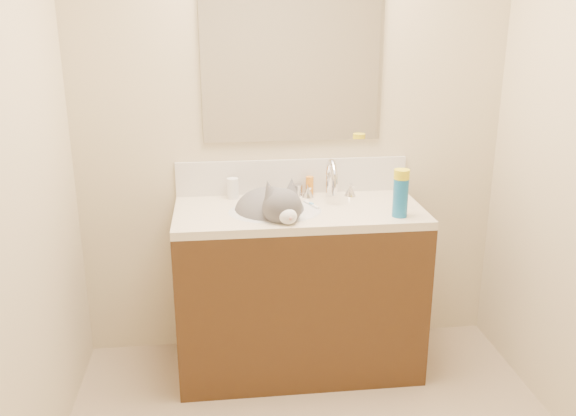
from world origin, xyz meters
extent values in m
cube|color=beige|center=(0.00, 1.25, 1.25)|extent=(2.20, 0.04, 2.50)
cube|color=#3D2511|center=(0.00, 0.97, 0.41)|extent=(1.20, 0.55, 0.82)
cube|color=beige|center=(0.00, 0.97, 0.84)|extent=(1.20, 0.55, 0.04)
ellipsoid|color=silver|center=(-0.12, 0.94, 0.79)|extent=(0.45, 0.36, 0.14)
cylinder|color=silver|center=(0.18, 1.16, 0.92)|extent=(0.04, 0.04, 0.11)
torus|color=silver|center=(0.18, 1.09, 0.97)|extent=(0.03, 0.20, 0.20)
cylinder|color=silver|center=(0.18, 1.01, 0.94)|extent=(0.03, 0.03, 0.06)
cone|color=silver|center=(0.07, 1.16, 0.89)|extent=(0.06, 0.06, 0.06)
cone|color=silver|center=(0.29, 1.16, 0.89)|extent=(0.06, 0.06, 0.06)
ellipsoid|color=#4E4C4E|center=(-0.14, 0.99, 0.83)|extent=(0.43, 0.46, 0.26)
ellipsoid|color=#4E4C4E|center=(-0.10, 0.82, 0.92)|extent=(0.22, 0.20, 0.17)
ellipsoid|color=#4E4C4E|center=(-0.12, 0.89, 0.89)|extent=(0.16, 0.16, 0.16)
cone|color=#4E4C4E|center=(-0.16, 0.83, 1.00)|extent=(0.10, 0.10, 0.11)
cone|color=#4E4C4E|center=(-0.05, 0.85, 1.00)|extent=(0.10, 0.11, 0.11)
ellipsoid|color=white|center=(-0.08, 0.74, 0.90)|extent=(0.09, 0.08, 0.07)
ellipsoid|color=white|center=(-0.11, 0.86, 0.84)|extent=(0.15, 0.11, 0.15)
sphere|color=tan|center=(-0.07, 0.72, 0.90)|extent=(0.02, 0.02, 0.02)
cylinder|color=#4E4C4E|center=(0.02, 1.01, 0.75)|extent=(0.17, 0.26, 0.05)
cube|color=beige|center=(0.00, 1.24, 0.95)|extent=(1.20, 0.02, 0.18)
cube|color=white|center=(0.00, 1.24, 1.54)|extent=(0.90, 0.02, 0.80)
cylinder|color=white|center=(-0.31, 1.18, 0.91)|extent=(0.08, 0.08, 0.11)
cylinder|color=orange|center=(-0.31, 1.18, 0.90)|extent=(0.07, 0.07, 0.04)
cylinder|color=#B7B7BC|center=(0.02, 1.19, 0.89)|extent=(0.05, 0.05, 0.06)
cylinder|color=orange|center=(0.08, 1.19, 0.91)|extent=(0.05, 0.05, 0.10)
cube|color=white|center=(0.07, 1.01, 0.86)|extent=(0.06, 0.13, 0.01)
cube|color=#6DB9E9|center=(0.07, 1.01, 0.87)|extent=(0.02, 0.03, 0.01)
cylinder|color=#1765A1|center=(0.45, 0.80, 0.96)|extent=(0.09, 0.09, 0.19)
cylinder|color=yellow|center=(0.45, 0.80, 1.06)|extent=(0.09, 0.09, 0.04)
camera|label=1|loc=(-0.38, -1.80, 1.77)|focal=38.00mm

